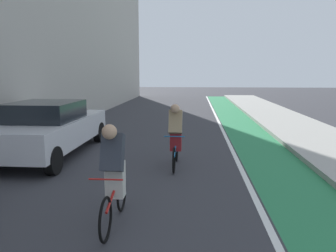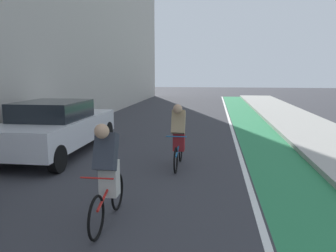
% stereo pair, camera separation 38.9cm
% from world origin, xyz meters
% --- Properties ---
extents(ground_plane, '(81.14, 81.14, 0.00)m').
position_xyz_m(ground_plane, '(0.00, 14.44, 0.00)').
color(ground_plane, '#38383D').
extents(bike_lane_paint, '(1.60, 36.88, 0.00)m').
position_xyz_m(bike_lane_paint, '(3.20, 16.44, 0.00)').
color(bike_lane_paint, '#2D8451').
rests_on(bike_lane_paint, ground).
extents(lane_divider_stripe, '(0.12, 36.88, 0.00)m').
position_xyz_m(lane_divider_stripe, '(2.30, 16.44, 0.00)').
color(lane_divider_stripe, white).
rests_on(lane_divider_stripe, ground).
extents(sidewalk_right, '(2.80, 36.88, 0.14)m').
position_xyz_m(sidewalk_right, '(5.40, 16.44, 0.07)').
color(sidewalk_right, '#A8A59E').
rests_on(sidewalk_right, ground).
extents(parked_sedan_white, '(1.97, 4.78, 1.53)m').
position_xyz_m(parked_sedan_white, '(-2.95, 11.23, 0.79)').
color(parked_sedan_white, silver).
rests_on(parked_sedan_white, ground).
extents(cyclist_mid, '(0.48, 1.69, 1.60)m').
position_xyz_m(cyclist_mid, '(-0.07, 7.07, 0.81)').
color(cyclist_mid, black).
rests_on(cyclist_mid, ground).
extents(cyclist_trailing, '(0.48, 1.66, 1.59)m').
position_xyz_m(cyclist_trailing, '(0.69, 10.31, 0.84)').
color(cyclist_trailing, black).
rests_on(cyclist_trailing, ground).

